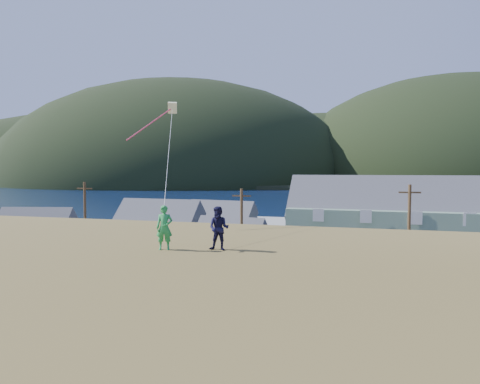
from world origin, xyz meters
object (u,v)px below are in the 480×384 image
object	(u,v)px
lodge	(430,220)
shed_white	(229,243)
shed_palegreen_far	(219,222)
kite_flyer_green	(164,228)
shed_teal	(34,234)
kite_flyer_navy	(219,228)
wharf	(269,224)
shed_palegreen_near	(157,229)

from	to	relation	value
lodge	shed_white	distance (m)	22.89
shed_palegreen_far	lodge	bearing A→B (deg)	-2.35
shed_palegreen_far	kite_flyer_green	world-z (taller)	kite_flyer_green
shed_teal	kite_flyer_navy	xyz separation A→B (m)	(31.30, -27.14, 5.44)
shed_teal	kite_flyer_green	xyz separation A→B (m)	(29.50, -27.54, 5.45)
wharf	kite_flyer_navy	size ratio (longest dim) A/B	17.67
shed_palegreen_near	lodge	bearing A→B (deg)	14.53
shed_white	shed_teal	bearing A→B (deg)	-167.63
wharf	shed_palegreen_near	size ratio (longest dim) A/B	2.37
shed_palegreen_near	wharf	bearing A→B (deg)	77.46
wharf	shed_palegreen_near	distance (m)	28.00
lodge	shed_teal	distance (m)	45.08
shed_white	kite_flyer_navy	size ratio (longest dim) A/B	5.48
shed_teal	shed_palegreen_near	xyz separation A→B (m)	(12.74, 5.56, 0.37)
kite_flyer_green	shed_white	bearing A→B (deg)	84.88
shed_white	shed_palegreen_far	distance (m)	15.74
shed_white	shed_palegreen_far	size ratio (longest dim) A/B	0.75
lodge	shed_teal	world-z (taller)	lodge
wharf	shed_palegreen_far	world-z (taller)	shed_palegreen_far
kite_flyer_navy	wharf	bearing A→B (deg)	99.94
shed_palegreen_near	shed_white	bearing A→B (deg)	-16.94
wharf	shed_palegreen_near	xyz separation A→B (m)	(-8.12, -26.69, 2.42)
kite_flyer_green	kite_flyer_navy	xyz separation A→B (m)	(1.80, 0.40, -0.02)
wharf	shed_teal	size ratio (longest dim) A/B	2.72
shed_white	kite_flyer_green	size ratio (longest dim) A/B	5.37
shed_teal	kite_flyer_green	distance (m)	40.72
shed_palegreen_near	kite_flyer_navy	size ratio (longest dim) A/B	7.45
wharf	shed_palegreen_far	xyz separation A→B (m)	(-3.77, -16.05, 2.12)
shed_white	lodge	bearing A→B (deg)	33.09
shed_palegreen_near	kite_flyer_navy	world-z (taller)	kite_flyer_navy
shed_palegreen_near	shed_teal	bearing A→B (deg)	-152.05
shed_palegreen_near	kite_flyer_navy	xyz separation A→B (m)	(18.56, -32.70, 5.07)
kite_flyer_green	kite_flyer_navy	bearing A→B (deg)	-5.29
lodge	kite_flyer_green	size ratio (longest dim) A/B	21.31
kite_flyer_navy	shed_palegreen_near	bearing A→B (deg)	119.55
lodge	kite_flyer_navy	distance (m)	40.35
lodge	shed_palegreen_near	distance (m)	31.44
kite_flyer_navy	shed_teal	bearing A→B (deg)	139.03
wharf	shed_teal	distance (m)	38.46
shed_palegreen_far	kite_flyer_green	size ratio (longest dim) A/B	7.12
shed_palegreen_far	kite_flyer_navy	size ratio (longest dim) A/B	7.27
wharf	kite_flyer_green	world-z (taller)	kite_flyer_green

